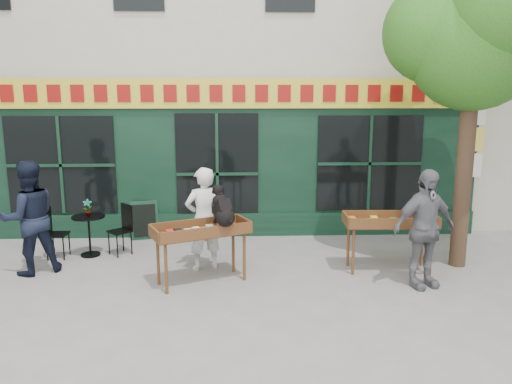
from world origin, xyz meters
TOP-DOWN VIEW (x-y plane):
  - ground at (0.00, 0.00)m, footprint 80.00×80.00m
  - building at (0.00, 5.97)m, footprint 14.00×7.26m
  - street_tree at (4.34, 0.36)m, footprint 3.05×2.90m
  - book_cart_center at (-0.17, -0.35)m, footprint 1.62×1.18m
  - dog at (0.18, -0.40)m, footprint 0.56×0.69m
  - woman at (-0.17, 0.30)m, footprint 0.77×0.65m
  - book_cart_right at (2.99, 0.09)m, footprint 1.52×0.67m
  - man_right at (3.29, -0.66)m, footprint 1.18×0.77m
  - bistro_table at (-2.36, 1.10)m, footprint 0.60×0.60m
  - bistro_chair_left at (-3.00, 1.00)m, footprint 0.38×0.37m
  - bistro_chair_right at (-1.74, 1.21)m, footprint 0.51×0.51m
  - potted_plant at (-2.36, 1.10)m, footprint 0.19×0.15m
  - man_left at (-3.06, 0.20)m, footprint 1.18×1.12m
  - chalkboard at (-1.53, 2.19)m, footprint 0.59×0.32m

SIDE VIEW (x-z plane):
  - ground at x=0.00m, z-range 0.00..0.00m
  - chalkboard at x=-1.53m, z-range 0.01..0.79m
  - bistro_table at x=-2.36m, z-range 0.16..0.92m
  - bistro_chair_left at x=-3.00m, z-range 0.08..1.03m
  - bistro_chair_right at x=-1.74m, z-range 0.08..1.03m
  - book_cart_center at x=-0.17m, z-range 0.33..1.32m
  - book_cart_right at x=2.99m, z-range 0.33..1.32m
  - woman at x=-0.17m, z-range 0.00..1.78m
  - potted_plant at x=-2.36m, z-range 0.76..1.08m
  - man_right at x=3.29m, z-range 0.00..1.87m
  - man_left at x=-3.06m, z-range 0.00..1.92m
  - dog at x=0.18m, z-range 0.99..1.59m
  - street_tree at x=4.34m, z-range 1.31..6.91m
  - building at x=0.00m, z-range -0.03..9.97m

